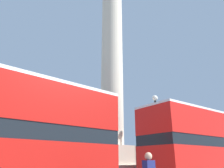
% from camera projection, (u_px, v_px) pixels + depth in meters
% --- Properties ---
extents(monument_column, '(4.53, 4.53, 19.34)m').
position_uv_depth(monument_column, '(112.00, 90.00, 16.93)').
color(monument_column, '#BCB29E').
rests_on(monument_column, ground_plane).
extents(bus_c, '(11.33, 3.28, 4.31)m').
position_uv_depth(bus_c, '(214.00, 146.00, 13.97)').
color(bus_c, red).
rests_on(bus_c, ground_plane).
extents(street_lamp, '(0.39, 0.39, 5.93)m').
position_uv_depth(street_lamp, '(157.00, 135.00, 14.84)').
color(street_lamp, black).
rests_on(street_lamp, ground_plane).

